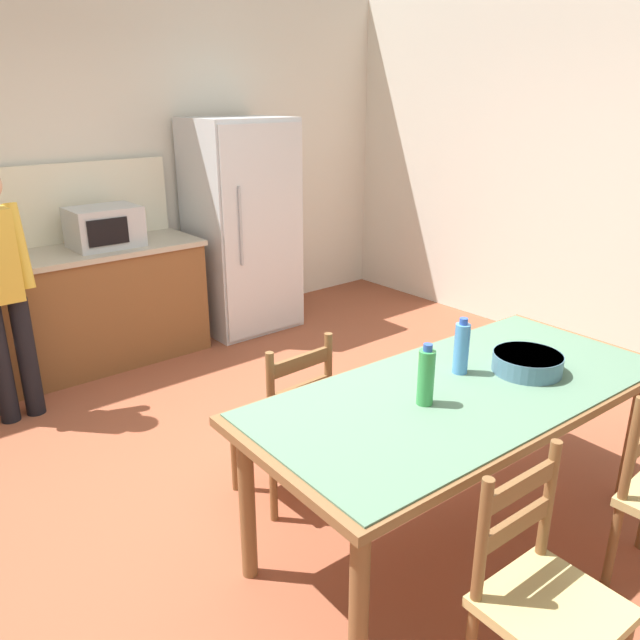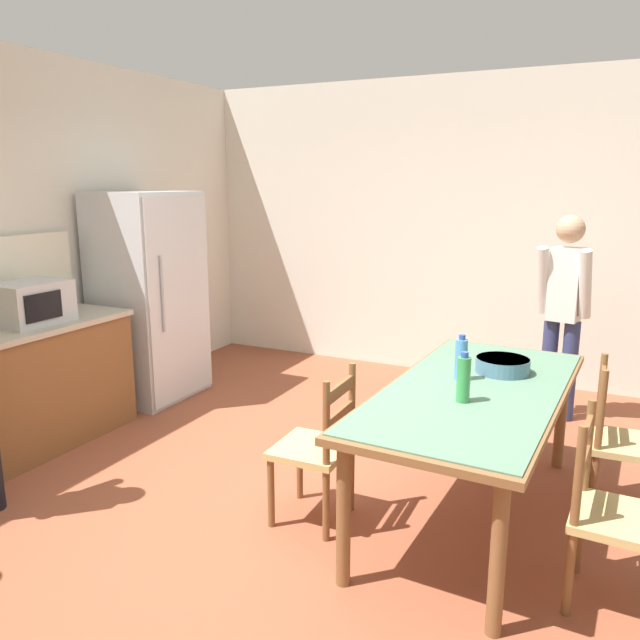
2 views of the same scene
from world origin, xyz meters
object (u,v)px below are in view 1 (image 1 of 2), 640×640
dining_table (463,403)px  bottle_off_centre (461,348)px  person_at_counter (0,284)px  microwave (104,227)px  chair_side_near_left (543,599)px  bottle_near_centre (426,377)px  serving_bowl (527,362)px  chair_side_far_left (285,420)px  refrigerator (242,227)px

dining_table → bottle_off_centre: bottle_off_centre is taller
bottle_off_centre → person_at_counter: bearing=119.0°
microwave → chair_side_near_left: bearing=-91.8°
bottle_near_centre → bottle_off_centre: (0.36, 0.10, 0.00)m
bottle_off_centre → serving_bowl: (0.25, -0.20, -0.07)m
dining_table → person_at_counter: 2.87m
microwave → bottle_near_centre: 3.09m
bottle_off_centre → chair_side_far_left: bottle_off_centre is taller
refrigerator → bottle_off_centre: refrigerator is taller
chair_side_far_left → serving_bowl: bearing=131.0°
dining_table → chair_side_far_left: chair_side_far_left is taller
bottle_near_centre → bottle_off_centre: same height
chair_side_near_left → person_at_counter: (-0.76, 3.31, 0.47)m
refrigerator → microwave: size_ratio=3.66×
microwave → serving_bowl: 3.26m
refrigerator → dining_table: 3.19m
bottle_off_centre → chair_side_near_left: size_ratio=0.30×
bottle_off_centre → serving_bowl: bottle_off_centre is taller
dining_table → refrigerator: bearing=74.7°
serving_bowl → chair_side_near_left: chair_side_near_left is taller
microwave → chair_side_far_left: microwave is taller
refrigerator → person_at_counter: refrigerator is taller
microwave → chair_side_near_left: 3.88m
serving_bowl → chair_side_near_left: 1.14m
bottle_off_centre → bottle_near_centre: bearing=-164.4°
dining_table → person_at_counter: (-1.25, 2.57, 0.20)m
chair_side_far_left → person_at_counter: person_at_counter is taller
chair_side_near_left → dining_table: bearing=58.8°
refrigerator → chair_side_near_left: 4.06m
chair_side_near_left → refrigerator: bearing=73.2°
chair_side_near_left → bottle_off_centre: bearing=57.3°
dining_table → microwave: bearing=96.8°
dining_table → bottle_near_centre: (-0.26, 0.01, 0.20)m
chair_side_near_left → chair_side_far_left: size_ratio=1.00×
serving_bowl → chair_side_far_left: chair_side_far_left is taller
refrigerator → person_at_counter: (-2.10, -0.50, -0.00)m
refrigerator → serving_bowl: 3.19m
serving_bowl → bottle_off_centre: bearing=141.8°
refrigerator → chair_side_far_left: bearing=-118.9°
refrigerator → dining_table: bearing=-105.3°
refrigerator → chair_side_far_left: size_ratio=2.01×
microwave → bottle_off_centre: size_ratio=1.85×
microwave → bottle_near_centre: (0.11, -3.08, -0.16)m
serving_bowl → person_at_counter: (-1.61, 2.66, 0.07)m
microwave → bottle_off_centre: microwave is taller
bottle_near_centre → serving_bowl: bearing=-8.8°
microwave → person_at_counter: bearing=-149.7°
chair_side_far_left → microwave: bearing=-92.8°
microwave → person_at_counter: (-0.89, -0.52, -0.16)m
refrigerator → microwave: bearing=179.1°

